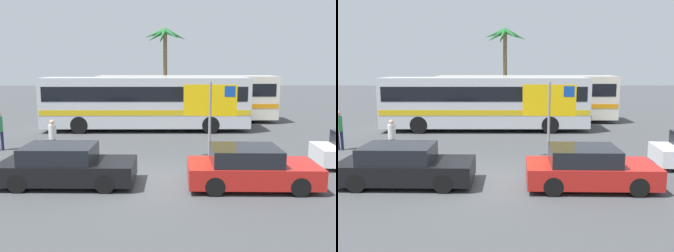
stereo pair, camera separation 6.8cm
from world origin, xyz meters
The scene contains 8 objects.
ground centered at (0.00, 0.00, 0.00)m, with size 120.00×120.00×0.00m, color #424447.
bus_front_coach centered at (-0.54, 9.69, 1.78)m, with size 12.16×2.60×3.17m.
bus_rear_coach centered at (2.10, 13.06, 1.78)m, with size 12.16×2.60×3.17m.
ferry_sign centered at (2.53, 2.93, 2.33)m, with size 2.20×0.25×3.20m.
car_red centered at (3.33, -0.80, 0.64)m, with size 4.12×1.92×1.32m.
car_black centered at (-2.61, -0.50, 0.64)m, with size 4.38×1.86×1.32m.
pedestrian_crossing_lot centered at (-4.17, 3.18, 0.94)m, with size 0.32×0.32×1.61m.
palm_tree_seaside centered at (0.62, 18.12, 5.67)m, with size 3.56×3.42×6.90m.
Camera 1 is at (0.63, -11.89, 3.86)m, focal length 38.52 mm.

